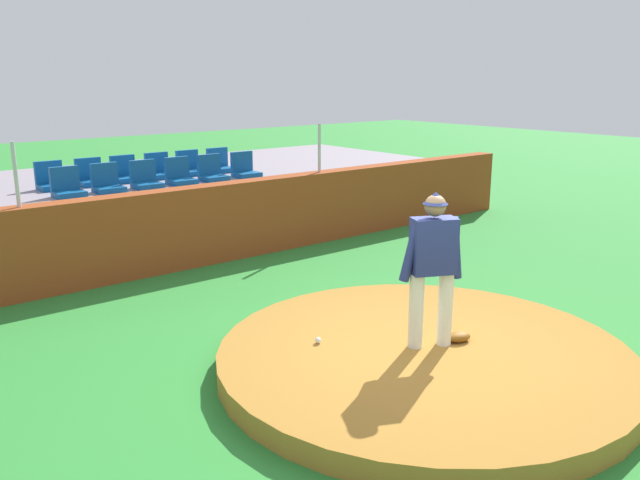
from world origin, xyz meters
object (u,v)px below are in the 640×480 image
object	(u,v)px
stadium_chair_6	(51,181)
stadium_chair_9	(159,170)
stadium_chair_3	(180,176)
stadium_chair_10	(190,167)
baseball	(318,340)
stadium_chair_2	(145,179)
pitcher	(433,259)
stadium_chair_1	(107,183)
stadium_chair_7	(91,177)
stadium_chair_5	(245,169)
stadium_chair_11	(220,164)
stadium_chair_8	(125,174)
stadium_chair_0	(67,187)
stadium_chair_4	(212,172)
fielding_glove	(459,337)

from	to	relation	value
stadium_chair_6	stadium_chair_9	bearing A→B (deg)	-179.78
stadium_chair_3	stadium_chair_10	xyz separation A→B (m)	(0.69, 0.91, 0.00)
baseball	stadium_chair_10	size ratio (longest dim) A/B	0.15
stadium_chair_10	stadium_chair_2	bearing A→B (deg)	33.79
stadium_chair_9	stadium_chair_10	xyz separation A→B (m)	(0.68, -0.00, 0.00)
pitcher	stadium_chair_10	xyz separation A→B (m)	(0.92, 7.43, 0.14)
stadium_chair_2	stadium_chair_9	xyz separation A→B (m)	(0.71, 0.93, 0.00)
stadium_chair_1	stadium_chair_7	bearing A→B (deg)	-92.14
stadium_chair_3	stadium_chair_5	world-z (taller)	same
stadium_chair_2	stadium_chair_11	size ratio (longest dim) A/B	1.00
stadium_chair_10	stadium_chair_11	size ratio (longest dim) A/B	1.00
stadium_chair_2	stadium_chair_11	xyz separation A→B (m)	(2.08, 0.91, 0.00)
stadium_chair_11	stadium_chair_9	bearing A→B (deg)	-0.60
stadium_chair_1	stadium_chair_8	size ratio (longest dim) A/B	1.00
stadium_chair_6	stadium_chair_11	distance (m)	3.47
stadium_chair_0	stadium_chair_7	bearing A→B (deg)	-128.67
stadium_chair_2	stadium_chair_5	xyz separation A→B (m)	(2.11, -0.01, 0.00)
stadium_chair_2	pitcher	bearing A→B (deg)	94.07
stadium_chair_8	pitcher	bearing A→B (deg)	93.59
stadium_chair_0	stadium_chair_2	size ratio (longest dim) A/B	1.00
baseball	stadium_chair_5	xyz separation A→B (m)	(2.61, 5.65, 1.14)
baseball	stadium_chair_4	xyz separation A→B (m)	(1.88, 5.67, 1.14)
stadium_chair_1	stadium_chair_3	bearing A→B (deg)	179.15
pitcher	baseball	world-z (taller)	pitcher
stadium_chair_0	stadium_chair_8	distance (m)	1.67
stadium_chair_9	stadium_chair_2	bearing A→B (deg)	52.73
stadium_chair_4	stadium_chair_8	bearing A→B (deg)	-33.30
stadium_chair_9	stadium_chair_11	xyz separation A→B (m)	(1.38, -0.01, 0.00)
stadium_chair_5	stadium_chair_8	xyz separation A→B (m)	(-2.12, 0.93, 0.00)
stadium_chair_5	stadium_chair_11	world-z (taller)	same
stadium_chair_1	stadium_chair_7	distance (m)	0.89
fielding_glove	stadium_chair_0	size ratio (longest dim) A/B	0.60
stadium_chair_8	stadium_chair_4	bearing A→B (deg)	146.70
stadium_chair_3	stadium_chair_9	size ratio (longest dim) A/B	1.00
stadium_chair_5	stadium_chair_10	bearing A→B (deg)	-52.00
stadium_chair_3	stadium_chair_2	bearing A→B (deg)	1.19
stadium_chair_1	stadium_chair_6	bearing A→B (deg)	-52.26
pitcher	stadium_chair_9	size ratio (longest dim) A/B	3.58
stadium_chair_4	stadium_chair_9	xyz separation A→B (m)	(-0.67, 0.92, 0.00)
stadium_chair_0	stadium_chair_5	size ratio (longest dim) A/B	1.00
baseball	stadium_chair_0	distance (m)	5.86
pitcher	stadium_chair_8	size ratio (longest dim) A/B	3.58
pitcher	stadium_chair_6	world-z (taller)	pitcher
stadium_chair_9	stadium_chair_10	size ratio (longest dim) A/B	1.00
stadium_chair_7	stadium_chair_10	bearing A→B (deg)	179.99
stadium_chair_4	stadium_chair_11	size ratio (longest dim) A/B	1.00
pitcher	stadium_chair_9	world-z (taller)	pitcher
fielding_glove	stadium_chair_10	world-z (taller)	stadium_chair_10
stadium_chair_0	stadium_chair_2	distance (m)	1.40
stadium_chair_4	stadium_chair_11	world-z (taller)	same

